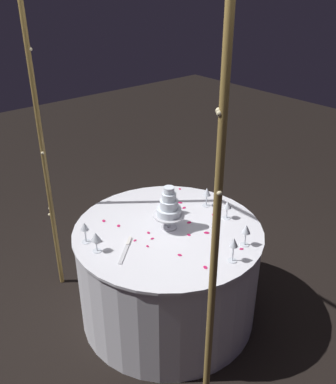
# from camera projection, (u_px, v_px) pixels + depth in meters

# --- Properties ---
(ground_plane) EXTENTS (12.00, 12.00, 0.00)m
(ground_plane) POSITION_uv_depth(u_px,v_px,m) (168.00, 311.00, 3.32)
(ground_plane) COLOR black
(decorative_arch) EXTENTS (1.79, 0.06, 2.50)m
(decorative_arch) POSITION_uv_depth(u_px,v_px,m) (104.00, 136.00, 2.32)
(decorative_arch) COLOR olive
(decorative_arch) RESTS_ON ground
(main_table) EXTENTS (1.34, 1.34, 0.77)m
(main_table) POSITION_uv_depth(u_px,v_px,m) (168.00, 273.00, 3.14)
(main_table) COLOR white
(main_table) RESTS_ON ground
(tiered_cake) EXTENTS (0.22, 0.22, 0.32)m
(tiered_cake) POSITION_uv_depth(u_px,v_px,m) (169.00, 207.00, 2.90)
(tiered_cake) COLOR silver
(tiered_cake) RESTS_ON main_table
(wine_glass_0) EXTENTS (0.06, 0.06, 0.16)m
(wine_glass_0) POSITION_uv_depth(u_px,v_px,m) (246.00, 230.00, 2.74)
(wine_glass_0) COLOR silver
(wine_glass_0) RESTS_ON main_table
(wine_glass_1) EXTENTS (0.06, 0.06, 0.14)m
(wine_glass_1) POSITION_uv_depth(u_px,v_px,m) (227.00, 206.00, 3.04)
(wine_glass_1) COLOR silver
(wine_glass_1) RESTS_ON main_table
(wine_glass_2) EXTENTS (0.06, 0.06, 0.17)m
(wine_glass_2) POSITION_uv_depth(u_px,v_px,m) (234.00, 244.00, 2.58)
(wine_glass_2) COLOR silver
(wine_glass_2) RESTS_ON main_table
(wine_glass_3) EXTENTS (0.06, 0.06, 0.14)m
(wine_glass_3) POSITION_uv_depth(u_px,v_px,m) (96.00, 238.00, 2.68)
(wine_glass_3) COLOR silver
(wine_glass_3) RESTS_ON main_table
(wine_glass_4) EXTENTS (0.06, 0.06, 0.16)m
(wine_glass_4) POSITION_uv_depth(u_px,v_px,m) (207.00, 193.00, 3.20)
(wine_glass_4) COLOR silver
(wine_glass_4) RESTS_ON main_table
(wine_glass_5) EXTENTS (0.06, 0.06, 0.15)m
(wine_glass_5) POSITION_uv_depth(u_px,v_px,m) (85.00, 228.00, 2.77)
(wine_glass_5) COLOR silver
(wine_glass_5) RESTS_ON main_table
(wine_glass_6) EXTENTS (0.06, 0.06, 0.16)m
(wine_glass_6) POSITION_uv_depth(u_px,v_px,m) (174.00, 199.00, 3.10)
(wine_glass_6) COLOR silver
(wine_glass_6) RESTS_ON main_table
(cake_knife) EXTENTS (0.21, 0.24, 0.01)m
(cake_knife) POSITION_uv_depth(u_px,v_px,m) (126.00, 248.00, 2.75)
(cake_knife) COLOR silver
(cake_knife) RESTS_ON main_table
(rose_petal_0) EXTENTS (0.04, 0.03, 0.00)m
(rose_petal_0) POSITION_uv_depth(u_px,v_px,m) (180.00, 255.00, 2.69)
(rose_petal_0) COLOR #C61951
(rose_petal_0) RESTS_ON main_table
(rose_petal_1) EXTENTS (0.02, 0.03, 0.00)m
(rose_petal_1) POSITION_uv_depth(u_px,v_px,m) (135.00, 240.00, 2.84)
(rose_petal_1) COLOR #C61951
(rose_petal_1) RESTS_ON main_table
(rose_petal_2) EXTENTS (0.03, 0.03, 0.00)m
(rose_petal_2) POSITION_uv_depth(u_px,v_px,m) (213.00, 215.00, 3.14)
(rose_petal_2) COLOR #C61951
(rose_petal_2) RESTS_ON main_table
(rose_petal_3) EXTENTS (0.03, 0.04, 0.00)m
(rose_petal_3) POSITION_uv_depth(u_px,v_px,m) (174.00, 203.00, 3.29)
(rose_petal_3) COLOR #C61951
(rose_petal_3) RESTS_ON main_table
(rose_petal_4) EXTENTS (0.03, 0.04, 0.00)m
(rose_petal_4) POSITION_uv_depth(u_px,v_px,m) (214.00, 234.00, 2.90)
(rose_petal_4) COLOR #C61951
(rose_petal_4) RESTS_ON main_table
(rose_petal_5) EXTENTS (0.03, 0.02, 0.00)m
(rose_petal_5) POSITION_uv_depth(u_px,v_px,m) (189.00, 235.00, 2.90)
(rose_petal_5) COLOR #C61951
(rose_petal_5) RESTS_ON main_table
(rose_petal_6) EXTENTS (0.04, 0.04, 0.00)m
(rose_petal_6) POSITION_uv_depth(u_px,v_px,m) (119.00, 226.00, 3.00)
(rose_petal_6) COLOR #C61951
(rose_petal_6) RESTS_ON main_table
(rose_petal_7) EXTENTS (0.03, 0.03, 0.00)m
(rose_petal_7) POSITION_uv_depth(u_px,v_px,m) (241.00, 249.00, 2.75)
(rose_petal_7) COLOR #C61951
(rose_petal_7) RESTS_ON main_table
(rose_petal_8) EXTENTS (0.04, 0.03, 0.00)m
(rose_petal_8) POSITION_uv_depth(u_px,v_px,m) (205.00, 267.00, 2.58)
(rose_petal_8) COLOR #C61951
(rose_petal_8) RESTS_ON main_table
(rose_petal_9) EXTENTS (0.02, 0.03, 0.00)m
(rose_petal_9) POSITION_uv_depth(u_px,v_px,m) (152.00, 239.00, 2.86)
(rose_petal_9) COLOR #C61951
(rose_petal_9) RESTS_ON main_table
(rose_petal_10) EXTENTS (0.03, 0.03, 0.00)m
(rose_petal_10) POSITION_uv_depth(u_px,v_px,m) (180.00, 189.00, 3.50)
(rose_petal_10) COLOR #C61951
(rose_petal_10) RESTS_ON main_table
(rose_petal_11) EXTENTS (0.03, 0.04, 0.00)m
(rose_petal_11) POSITION_uv_depth(u_px,v_px,m) (189.00, 223.00, 3.04)
(rose_petal_11) COLOR #C61951
(rose_petal_11) RESTS_ON main_table
(rose_petal_12) EXTENTS (0.03, 0.04, 0.00)m
(rose_petal_12) POSITION_uv_depth(u_px,v_px,m) (184.00, 208.00, 3.22)
(rose_petal_12) COLOR #C61951
(rose_petal_12) RESTS_ON main_table
(rose_petal_13) EXTENTS (0.03, 0.03, 0.00)m
(rose_petal_13) POSITION_uv_depth(u_px,v_px,m) (148.00, 233.00, 2.92)
(rose_petal_13) COLOR #C61951
(rose_petal_13) RESTS_ON main_table
(rose_petal_14) EXTENTS (0.04, 0.04, 0.00)m
(rose_petal_14) POSITION_uv_depth(u_px,v_px,m) (180.00, 203.00, 3.30)
(rose_petal_14) COLOR #C61951
(rose_petal_14) RESTS_ON main_table
(rose_petal_15) EXTENTS (0.05, 0.05, 0.00)m
(rose_petal_15) POSITION_uv_depth(u_px,v_px,m) (207.00, 233.00, 2.92)
(rose_petal_15) COLOR #C61951
(rose_petal_15) RESTS_ON main_table
(rose_petal_16) EXTENTS (0.03, 0.02, 0.00)m
(rose_petal_16) POSITION_uv_depth(u_px,v_px,m) (148.00, 246.00, 2.78)
(rose_petal_16) COLOR #C61951
(rose_petal_16) RESTS_ON main_table
(rose_petal_17) EXTENTS (0.04, 0.03, 0.00)m
(rose_petal_17) POSITION_uv_depth(u_px,v_px,m) (104.00, 221.00, 3.06)
(rose_petal_17) COLOR #C61951
(rose_petal_17) RESTS_ON main_table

